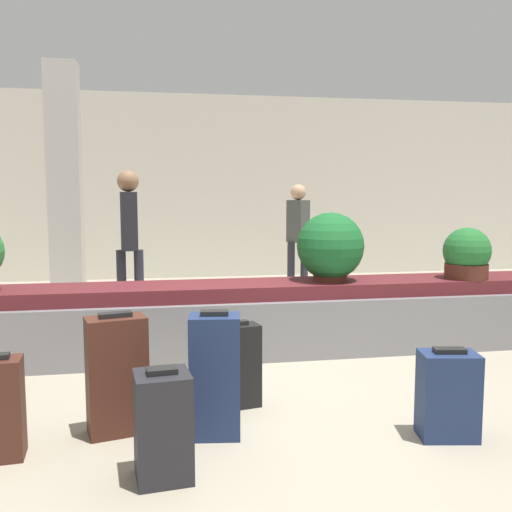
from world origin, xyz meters
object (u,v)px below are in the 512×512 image
object	(u,v)px
suitcase_3	(163,426)
traveler_0	(129,231)
suitcase_5	(235,366)
suitcase_6	(117,375)
suitcase_2	(448,395)
potted_plant_2	(330,248)
pillar	(65,185)
potted_plant_1	(467,255)
traveler_1	(298,230)
suitcase_1	(215,375)

from	to	relation	value
suitcase_3	traveler_0	distance (m)	3.88
suitcase_5	suitcase_6	size ratio (longest dim) A/B	0.80
suitcase_2	potted_plant_2	distance (m)	2.20
potted_plant_2	traveler_0	size ratio (longest dim) A/B	0.37
potted_plant_2	traveler_0	xyz separation A→B (m)	(-1.93, 1.51, 0.08)
pillar	suitcase_5	distance (m)	4.67
suitcase_5	potted_plant_1	bearing A→B (deg)	15.06
suitcase_2	suitcase_3	bearing A→B (deg)	-163.17
traveler_1	suitcase_6	bearing A→B (deg)	126.22
suitcase_1	potted_plant_1	distance (m)	3.19
potted_plant_1	potted_plant_2	bearing A→B (deg)	175.76
suitcase_3	pillar	bearing A→B (deg)	96.74
pillar	traveler_1	size ratio (longest dim) A/B	1.98
suitcase_2	suitcase_6	xyz separation A→B (m)	(-2.00, 0.43, 0.10)
pillar	suitcase_3	world-z (taller)	pillar
suitcase_1	traveler_0	size ratio (longest dim) A/B	0.45
suitcase_3	suitcase_6	bearing A→B (deg)	106.75
suitcase_3	potted_plant_2	bearing A→B (deg)	48.20
potted_plant_1	traveler_1	bearing A→B (deg)	107.53
suitcase_6	traveler_1	bearing A→B (deg)	49.51
suitcase_1	traveler_1	world-z (taller)	traveler_1
traveler_0	suitcase_3	bearing A→B (deg)	-0.32
pillar	suitcase_6	world-z (taller)	pillar
potted_plant_2	suitcase_2	bearing A→B (deg)	-87.16
suitcase_1	suitcase_2	bearing A→B (deg)	-3.89
suitcase_1	potted_plant_1	world-z (taller)	potted_plant_1
suitcase_2	suitcase_1	bearing A→B (deg)	178.63
pillar	traveler_0	world-z (taller)	pillar
suitcase_3	suitcase_6	world-z (taller)	suitcase_6
suitcase_5	suitcase_2	bearing A→B (deg)	-42.87
pillar	potted_plant_2	bearing A→B (deg)	-45.00
suitcase_6	traveler_0	size ratio (longest dim) A/B	0.44
suitcase_1	traveler_0	distance (m)	3.43
potted_plant_1	suitcase_5	bearing A→B (deg)	-153.31
suitcase_2	suitcase_6	distance (m)	2.04
suitcase_5	potted_plant_1	size ratio (longest dim) A/B	1.23
suitcase_6	traveler_1	world-z (taller)	traveler_1
suitcase_1	potted_plant_2	xyz separation A→B (m)	(1.30, 1.79, 0.60)
pillar	suitcase_5	xyz separation A→B (m)	(1.70, -4.15, -1.30)
pillar	traveler_0	distance (m)	1.66
suitcase_1	suitcase_2	xyz separation A→B (m)	(1.40, -0.28, -0.11)
suitcase_2	suitcase_3	size ratio (longest dim) A/B	0.94
traveler_1	suitcase_5	bearing A→B (deg)	133.37
suitcase_2	potted_plant_2	bearing A→B (deg)	102.89
potted_plant_1	traveler_1	world-z (taller)	traveler_1
suitcase_3	traveler_1	size ratio (longest dim) A/B	0.37
suitcase_5	traveler_1	size ratio (longest dim) A/B	0.38
pillar	suitcase_3	bearing A→B (deg)	-76.88
suitcase_1	suitcase_3	world-z (taller)	suitcase_1
suitcase_1	traveler_1	distance (m)	5.01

